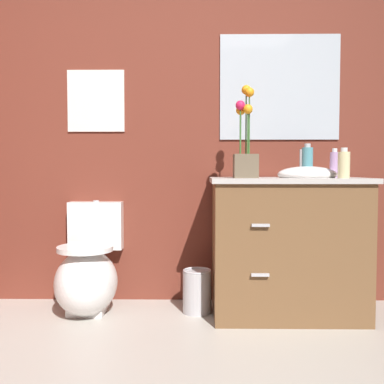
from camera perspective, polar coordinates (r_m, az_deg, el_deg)
wall_back at (r=3.08m, az=2.25°, el=9.43°), size 3.99×0.05×2.50m
toilet at (r=2.92m, az=-13.12°, el=-10.13°), size 0.38×0.59×0.69m
vanity_cabinet at (r=2.83m, az=12.05°, el=-6.57°), size 0.94×0.56×1.03m
flower_vase at (r=2.66m, az=6.83°, el=5.37°), size 0.14×0.14×0.55m
soap_bottle at (r=2.90m, az=17.73°, el=3.39°), size 0.06×0.06×0.18m
lotion_bottle at (r=2.71m, az=18.82°, el=3.36°), size 0.07×0.07×0.18m
hand_wash_bottle at (r=2.82m, az=14.50°, el=3.73°), size 0.07×0.07×0.21m
trash_bin at (r=2.87m, az=0.66°, el=-12.50°), size 0.18×0.18×0.27m
wall_poster at (r=3.14m, az=-12.16°, el=11.29°), size 0.38×0.01×0.41m
wall_mirror at (r=3.13m, az=11.13°, el=12.99°), size 0.80×0.01×0.70m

